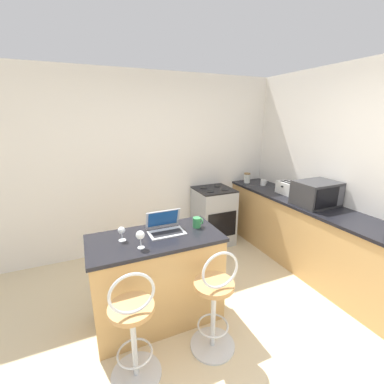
{
  "coord_description": "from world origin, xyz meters",
  "views": [
    {
      "loc": [
        -0.91,
        -1.41,
        1.99
      ],
      "look_at": [
        0.42,
        1.63,
        1.01
      ],
      "focal_mm": 24.0,
      "sensor_mm": 36.0,
      "label": 1
    }
  ],
  "objects_px": {
    "bar_stool_near": "(133,330)",
    "wine_glass_tall": "(122,231)",
    "laptop": "(165,226)",
    "bar_stool_far": "(215,304)",
    "wine_glass_short": "(140,236)",
    "stove_range": "(213,216)",
    "storage_jar": "(247,178)",
    "toaster": "(287,188)",
    "mug_white": "(263,182)",
    "microwave": "(316,193)",
    "mug_green": "(197,222)"
  },
  "relations": [
    {
      "from": "toaster",
      "to": "wine_glass_short",
      "type": "distance_m",
      "value": 2.42
    },
    {
      "from": "stove_range",
      "to": "mug_white",
      "type": "xyz_separation_m",
      "value": [
        0.84,
        -0.13,
        0.5
      ]
    },
    {
      "from": "toaster",
      "to": "mug_green",
      "type": "bearing_deg",
      "value": -162.32
    },
    {
      "from": "microwave",
      "to": "mug_white",
      "type": "height_order",
      "value": "microwave"
    },
    {
      "from": "bar_stool_near",
      "to": "toaster",
      "type": "distance_m",
      "value": 2.77
    },
    {
      "from": "bar_stool_near",
      "to": "mug_green",
      "type": "xyz_separation_m",
      "value": [
        0.79,
        0.6,
        0.49
      ]
    },
    {
      "from": "microwave",
      "to": "storage_jar",
      "type": "distance_m",
      "value": 1.31
    },
    {
      "from": "mug_white",
      "to": "wine_glass_tall",
      "type": "bearing_deg",
      "value": -156.22
    },
    {
      "from": "mug_white",
      "to": "wine_glass_short",
      "type": "distance_m",
      "value": 2.64
    },
    {
      "from": "storage_jar",
      "to": "mug_green",
      "type": "relative_size",
      "value": 1.65
    },
    {
      "from": "stove_range",
      "to": "mug_green",
      "type": "distance_m",
      "value": 1.55
    },
    {
      "from": "toaster",
      "to": "mug_green",
      "type": "xyz_separation_m",
      "value": [
        -1.68,
        -0.54,
        -0.04
      ]
    },
    {
      "from": "bar_stool_far",
      "to": "laptop",
      "type": "xyz_separation_m",
      "value": [
        -0.22,
        0.63,
        0.49
      ]
    },
    {
      "from": "wine_glass_tall",
      "to": "mug_white",
      "type": "distance_m",
      "value": 2.66
    },
    {
      "from": "mug_white",
      "to": "stove_range",
      "type": "bearing_deg",
      "value": 171.42
    },
    {
      "from": "storage_jar",
      "to": "wine_glass_tall",
      "type": "bearing_deg",
      "value": -150.06
    },
    {
      "from": "storage_jar",
      "to": "mug_white",
      "type": "distance_m",
      "value": 0.29
    },
    {
      "from": "toaster",
      "to": "storage_jar",
      "type": "distance_m",
      "value": 0.79
    },
    {
      "from": "laptop",
      "to": "storage_jar",
      "type": "height_order",
      "value": "laptop"
    },
    {
      "from": "bar_stool_near",
      "to": "wine_glass_tall",
      "type": "bearing_deg",
      "value": 85.43
    },
    {
      "from": "mug_green",
      "to": "stove_range",
      "type": "bearing_deg",
      "value": 54.89
    },
    {
      "from": "storage_jar",
      "to": "wine_glass_tall",
      "type": "height_order",
      "value": "storage_jar"
    },
    {
      "from": "bar_stool_near",
      "to": "wine_glass_short",
      "type": "height_order",
      "value": "wine_glass_short"
    },
    {
      "from": "laptop",
      "to": "wine_glass_tall",
      "type": "relative_size",
      "value": 2.57
    },
    {
      "from": "bar_stool_far",
      "to": "laptop",
      "type": "height_order",
      "value": "laptop"
    },
    {
      "from": "bar_stool_far",
      "to": "toaster",
      "type": "xyz_separation_m",
      "value": [
        1.79,
        1.13,
        0.53
      ]
    },
    {
      "from": "wine_glass_short",
      "to": "storage_jar",
      "type": "bearing_deg",
      "value": 35.13
    },
    {
      "from": "toaster",
      "to": "bar_stool_far",
      "type": "bearing_deg",
      "value": -147.68
    },
    {
      "from": "toaster",
      "to": "storage_jar",
      "type": "xyz_separation_m",
      "value": [
        -0.15,
        0.78,
        -0.0
      ]
    },
    {
      "from": "storage_jar",
      "to": "wine_glass_short",
      "type": "distance_m",
      "value": 2.64
    },
    {
      "from": "bar_stool_near",
      "to": "wine_glass_short",
      "type": "distance_m",
      "value": 0.7
    },
    {
      "from": "microwave",
      "to": "mug_green",
      "type": "height_order",
      "value": "microwave"
    },
    {
      "from": "wine_glass_tall",
      "to": "laptop",
      "type": "bearing_deg",
      "value": 3.97
    },
    {
      "from": "stove_range",
      "to": "storage_jar",
      "type": "relative_size",
      "value": 5.44
    },
    {
      "from": "microwave",
      "to": "mug_green",
      "type": "relative_size",
      "value": 5.11
    },
    {
      "from": "bar_stool_far",
      "to": "microwave",
      "type": "height_order",
      "value": "microwave"
    },
    {
      "from": "wine_glass_tall",
      "to": "mug_white",
      "type": "xyz_separation_m",
      "value": [
        2.43,
        1.07,
        -0.05
      ]
    },
    {
      "from": "stove_range",
      "to": "mug_white",
      "type": "bearing_deg",
      "value": -8.58
    },
    {
      "from": "storage_jar",
      "to": "wine_glass_tall",
      "type": "relative_size",
      "value": 1.26
    },
    {
      "from": "stove_range",
      "to": "wine_glass_short",
      "type": "height_order",
      "value": "wine_glass_short"
    },
    {
      "from": "bar_stool_near",
      "to": "mug_white",
      "type": "xyz_separation_m",
      "value": [
        2.48,
        1.67,
        0.49
      ]
    },
    {
      "from": "bar_stool_near",
      "to": "toaster",
      "type": "xyz_separation_m",
      "value": [
        2.48,
        1.13,
        0.53
      ]
    },
    {
      "from": "toaster",
      "to": "laptop",
      "type": "bearing_deg",
      "value": -165.9
    },
    {
      "from": "mug_green",
      "to": "microwave",
      "type": "bearing_deg",
      "value": 0.62
    },
    {
      "from": "wine_glass_short",
      "to": "mug_white",
      "type": "bearing_deg",
      "value": 28.93
    },
    {
      "from": "mug_green",
      "to": "wine_glass_tall",
      "type": "height_order",
      "value": "wine_glass_tall"
    },
    {
      "from": "storage_jar",
      "to": "wine_glass_short",
      "type": "xyz_separation_m",
      "value": [
        -2.16,
        -1.52,
        0.03
      ]
    },
    {
      "from": "bar_stool_far",
      "to": "bar_stool_near",
      "type": "bearing_deg",
      "value": 180.0
    },
    {
      "from": "laptop",
      "to": "wine_glass_short",
      "type": "relative_size",
      "value": 2.16
    },
    {
      "from": "laptop",
      "to": "mug_white",
      "type": "relative_size",
      "value": 3.37
    }
  ]
}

